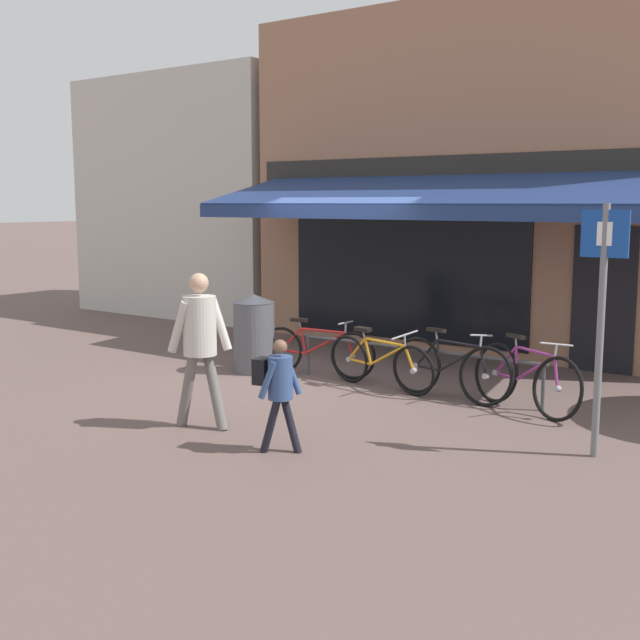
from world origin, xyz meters
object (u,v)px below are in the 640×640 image
object	(u,v)px
pedestrian_child	(278,382)
bicycle_orange	(380,362)
pedestrian_adult	(200,334)
parking_sign	(602,304)
bicycle_purple	(525,378)
bicycle_red	(316,351)
bicycle_black	(450,368)
litter_bin	(254,333)

from	to	relation	value
pedestrian_child	bicycle_orange	bearing A→B (deg)	91.40
pedestrian_adult	parking_sign	bearing A→B (deg)	29.24
pedestrian_adult	pedestrian_child	size ratio (longest dim) A/B	1.50
bicycle_purple	bicycle_red	bearing A→B (deg)	-157.76
bicycle_orange	pedestrian_child	world-z (taller)	pedestrian_child
pedestrian_child	parking_sign	bearing A→B (deg)	22.90
bicycle_black	parking_sign	distance (m)	2.73
bicycle_red	pedestrian_adult	bearing A→B (deg)	-91.32
bicycle_orange	pedestrian_child	xyz separation A→B (m)	(0.59, -2.85, 0.34)
litter_bin	parking_sign	size ratio (longest dim) A/B	0.47
bicycle_purple	litter_bin	xyz separation A→B (m)	(-3.98, -0.21, 0.18)
litter_bin	parking_sign	distance (m)	5.37
bicycle_purple	parking_sign	bearing A→B (deg)	-22.29
bicycle_red	pedestrian_adult	size ratio (longest dim) A/B	1.03
pedestrian_child	parking_sign	world-z (taller)	parking_sign
bicycle_black	parking_sign	world-z (taller)	parking_sign
bicycle_orange	pedestrian_adult	world-z (taller)	pedestrian_adult
bicycle_orange	pedestrian_adult	bearing A→B (deg)	-94.51
pedestrian_child	bicycle_red	bearing A→B (deg)	109.75
bicycle_orange	pedestrian_child	distance (m)	2.93
bicycle_black	pedestrian_adult	size ratio (longest dim) A/B	1.02
bicycle_red	bicycle_orange	distance (m)	1.17
bicycle_orange	pedestrian_child	bearing A→B (deg)	-69.84
pedestrian_child	litter_bin	world-z (taller)	litter_bin
pedestrian_adult	litter_bin	size ratio (longest dim) A/B	1.51
bicycle_red	parking_sign	size ratio (longest dim) A/B	0.72
bicycle_red	bicycle_black	world-z (taller)	bicycle_black
bicycle_red	pedestrian_adult	xyz separation A→B (m)	(0.54, -2.85, 0.67)
bicycle_black	pedestrian_child	bearing A→B (deg)	-92.62
litter_bin	bicycle_purple	bearing A→B (deg)	3.04
bicycle_purple	bicycle_black	bearing A→B (deg)	-155.30
bicycle_purple	pedestrian_adult	size ratio (longest dim) A/B	0.97
pedestrian_child	bicycle_purple	bearing A→B (deg)	54.87
bicycle_orange	parking_sign	size ratio (longest dim) A/B	0.72
bicycle_orange	pedestrian_adult	size ratio (longest dim) A/B	1.03
pedestrian_adult	bicycle_black	bearing A→B (deg)	67.46
bicycle_black	pedestrian_child	distance (m)	2.96
litter_bin	parking_sign	xyz separation A→B (m)	(5.19, -1.05, 0.91)
bicycle_black	pedestrian_child	size ratio (longest dim) A/B	1.53
bicycle_purple	pedestrian_child	xyz separation A→B (m)	(-1.36, -2.93, 0.31)
bicycle_black	pedestrian_adult	world-z (taller)	pedestrian_adult
bicycle_orange	litter_bin	xyz separation A→B (m)	(-2.04, -0.13, 0.21)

